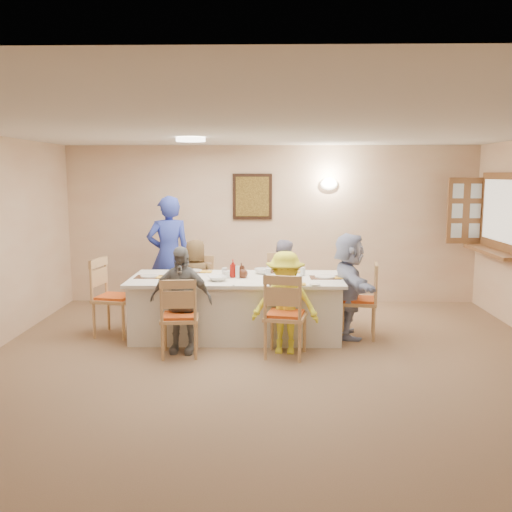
{
  "coord_description": "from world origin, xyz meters",
  "views": [
    {
      "loc": [
        -0.06,
        -5.56,
        2.06
      ],
      "look_at": [
        -0.2,
        1.4,
        1.05
      ],
      "focal_mm": 40.0,
      "sensor_mm": 36.0,
      "label": 1
    }
  ],
  "objects_px": {
    "chair_front_left": "(180,316)",
    "condiment_ketchup": "(233,269)",
    "serving_hatch": "(503,214)",
    "diner_front_right": "(285,303)",
    "dining_table": "(236,307)",
    "diner_right_end": "(349,285)",
    "diner_back_left": "(196,281)",
    "diner_front_left": "(181,300)",
    "caregiver": "(169,255)",
    "chair_back_left": "(197,288)",
    "chair_right_end": "(359,300)",
    "diner_back_right": "(282,281)",
    "chair_front_right": "(285,314)",
    "chair_back_right": "(282,287)",
    "chair_left_end": "(115,297)"
  },
  "relations": [
    {
      "from": "chair_front_left",
      "to": "condiment_ketchup",
      "type": "bearing_deg",
      "value": -130.75
    },
    {
      "from": "serving_hatch",
      "to": "diner_front_right",
      "type": "relative_size",
      "value": 1.27
    },
    {
      "from": "dining_table",
      "to": "diner_right_end",
      "type": "bearing_deg",
      "value": 0.0
    },
    {
      "from": "diner_back_left",
      "to": "diner_front_left",
      "type": "bearing_deg",
      "value": 91.92
    },
    {
      "from": "caregiver",
      "to": "diner_front_left",
      "type": "bearing_deg",
      "value": 86.54
    },
    {
      "from": "chair_back_left",
      "to": "chair_right_end",
      "type": "xyz_separation_m",
      "value": [
        2.15,
        -0.8,
        0.02
      ]
    },
    {
      "from": "dining_table",
      "to": "caregiver",
      "type": "height_order",
      "value": "caregiver"
    },
    {
      "from": "serving_hatch",
      "to": "caregiver",
      "type": "xyz_separation_m",
      "value": [
        -4.71,
        0.26,
        -0.63
      ]
    },
    {
      "from": "dining_table",
      "to": "chair_back_left",
      "type": "height_order",
      "value": "chair_back_left"
    },
    {
      "from": "diner_back_left",
      "to": "diner_front_left",
      "type": "distance_m",
      "value": 1.36
    },
    {
      "from": "diner_front_left",
      "to": "caregiver",
      "type": "xyz_separation_m",
      "value": [
        -0.45,
        1.83,
        0.25
      ]
    },
    {
      "from": "diner_front_left",
      "to": "chair_back_left",
      "type": "bearing_deg",
      "value": 96.15
    },
    {
      "from": "caregiver",
      "to": "condiment_ketchup",
      "type": "bearing_deg",
      "value": 113.83
    },
    {
      "from": "caregiver",
      "to": "diner_front_right",
      "type": "bearing_deg",
      "value": 114.76
    },
    {
      "from": "diner_right_end",
      "to": "caregiver",
      "type": "xyz_separation_m",
      "value": [
        -2.47,
        1.15,
        0.21
      ]
    },
    {
      "from": "dining_table",
      "to": "condiment_ketchup",
      "type": "height_order",
      "value": "condiment_ketchup"
    },
    {
      "from": "chair_right_end",
      "to": "diner_right_end",
      "type": "bearing_deg",
      "value": -80.98
    },
    {
      "from": "chair_front_left",
      "to": "diner_back_right",
      "type": "distance_m",
      "value": 1.91
    },
    {
      "from": "chair_right_end",
      "to": "diner_front_right",
      "type": "bearing_deg",
      "value": -45.38
    },
    {
      "from": "chair_front_right",
      "to": "diner_front_right",
      "type": "bearing_deg",
      "value": -78.38
    },
    {
      "from": "diner_front_left",
      "to": "caregiver",
      "type": "height_order",
      "value": "caregiver"
    },
    {
      "from": "chair_right_end",
      "to": "diner_back_right",
      "type": "height_order",
      "value": "diner_back_right"
    },
    {
      "from": "chair_back_left",
      "to": "chair_back_right",
      "type": "bearing_deg",
      "value": 10.52
    },
    {
      "from": "chair_left_end",
      "to": "chair_front_left",
      "type": "bearing_deg",
      "value": -119.09
    },
    {
      "from": "diner_front_right",
      "to": "caregiver",
      "type": "relative_size",
      "value": 0.68
    },
    {
      "from": "condiment_ketchup",
      "to": "chair_right_end",
      "type": "bearing_deg",
      "value": 0.28
    },
    {
      "from": "chair_front_right",
      "to": "diner_front_right",
      "type": "height_order",
      "value": "diner_front_right"
    },
    {
      "from": "chair_front_right",
      "to": "condiment_ketchup",
      "type": "xyz_separation_m",
      "value": [
        -0.64,
        0.79,
        0.39
      ]
    },
    {
      "from": "chair_front_left",
      "to": "condiment_ketchup",
      "type": "xyz_separation_m",
      "value": [
        0.56,
        0.79,
        0.41
      ]
    },
    {
      "from": "chair_back_right",
      "to": "diner_back_right",
      "type": "distance_m",
      "value": 0.16
    },
    {
      "from": "dining_table",
      "to": "diner_back_right",
      "type": "distance_m",
      "value": 0.93
    },
    {
      "from": "chair_back_right",
      "to": "diner_front_right",
      "type": "bearing_deg",
      "value": -91.5
    },
    {
      "from": "chair_front_left",
      "to": "caregiver",
      "type": "bearing_deg",
      "value": -82.5
    },
    {
      "from": "chair_right_end",
      "to": "diner_back_right",
      "type": "xyz_separation_m",
      "value": [
        -0.95,
        0.68,
        0.1
      ]
    },
    {
      "from": "chair_back_left",
      "to": "caregiver",
      "type": "xyz_separation_m",
      "value": [
        -0.45,
        0.35,
        0.42
      ]
    },
    {
      "from": "diner_back_right",
      "to": "diner_front_right",
      "type": "xyz_separation_m",
      "value": [
        0.0,
        -1.36,
        0.01
      ]
    },
    {
      "from": "chair_front_left",
      "to": "serving_hatch",
      "type": "bearing_deg",
      "value": -163.91
    },
    {
      "from": "diner_back_left",
      "to": "diner_front_left",
      "type": "relative_size",
      "value": 0.94
    },
    {
      "from": "serving_hatch",
      "to": "diner_back_right",
      "type": "distance_m",
      "value": 3.2
    },
    {
      "from": "chair_front_left",
      "to": "chair_left_end",
      "type": "height_order",
      "value": "chair_left_end"
    },
    {
      "from": "chair_front_left",
      "to": "diner_back_right",
      "type": "bearing_deg",
      "value": -134.53
    },
    {
      "from": "chair_back_left",
      "to": "diner_front_right",
      "type": "height_order",
      "value": "diner_front_right"
    },
    {
      "from": "diner_front_right",
      "to": "condiment_ketchup",
      "type": "height_order",
      "value": "diner_front_right"
    },
    {
      "from": "serving_hatch",
      "to": "chair_front_right",
      "type": "xyz_separation_m",
      "value": [
        -3.06,
        -1.69,
        -1.01
      ]
    },
    {
      "from": "chair_back_right",
      "to": "diner_front_left",
      "type": "xyz_separation_m",
      "value": [
        -1.2,
        -1.48,
        0.15
      ]
    },
    {
      "from": "serving_hatch",
      "to": "chair_back_left",
      "type": "bearing_deg",
      "value": -178.84
    },
    {
      "from": "chair_front_right",
      "to": "chair_left_end",
      "type": "relative_size",
      "value": 0.97
    },
    {
      "from": "chair_front_right",
      "to": "diner_right_end",
      "type": "distance_m",
      "value": 1.16
    },
    {
      "from": "chair_back_right",
      "to": "diner_front_left",
      "type": "relative_size",
      "value": 0.76
    },
    {
      "from": "diner_back_left",
      "to": "diner_back_right",
      "type": "height_order",
      "value": "diner_back_left"
    }
  ]
}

